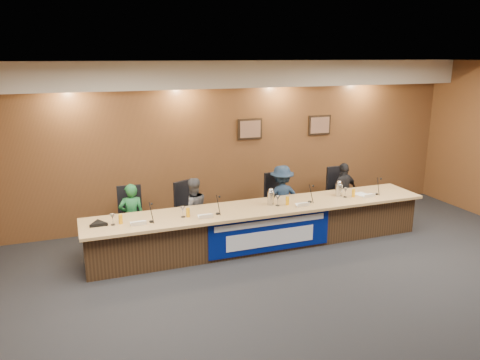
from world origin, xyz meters
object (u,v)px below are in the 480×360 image
object	(u,v)px
dais_body	(261,227)
panelist_a	(132,217)
panelist_c	(282,198)
speakerphone	(98,224)
office_chair_a	(131,221)
carafe_right	(339,190)
office_chair_b	(192,214)
panelist_b	(193,210)
banner	(271,233)
panelist_d	(343,192)
office_chair_d	(340,197)
carafe_mid	(271,198)
office_chair_c	(279,204)

from	to	relation	value
dais_body	panelist_a	world-z (taller)	panelist_a
panelist_c	speakerphone	size ratio (longest dim) A/B	3.97
office_chair_a	carafe_right	world-z (taller)	carafe_right
office_chair_b	dais_body	bearing A→B (deg)	-59.18
panelist_b	carafe_right	xyz separation A→B (m)	(2.65, -0.61, 0.27)
panelist_a	office_chair_b	distance (m)	1.10
panelist_a	office_chair_a	xyz separation A→B (m)	(0.00, 0.10, -0.11)
banner	speakerphone	xyz separation A→B (m)	(-2.75, 0.39, 0.40)
panelist_d	office_chair_d	bearing A→B (deg)	-105.79
office_chair_a	carafe_mid	world-z (taller)	carafe_mid
panelist_c	panelist_b	bearing A→B (deg)	4.99
carafe_mid	carafe_right	bearing A→B (deg)	1.15
panelist_b	carafe_mid	world-z (taller)	panelist_b
panelist_b	carafe_mid	xyz separation A→B (m)	(1.24, -0.64, 0.27)
panelist_c	carafe_right	world-z (taller)	panelist_c
dais_body	carafe_mid	distance (m)	0.55
office_chair_d	speakerphone	distance (m)	4.89
panelist_a	speakerphone	size ratio (longest dim) A/B	3.72
office_chair_b	banner	bearing A→B (deg)	-71.82
office_chair_d	carafe_right	bearing A→B (deg)	-125.75
panelist_c	office_chair_a	size ratio (longest dim) A/B	2.65
panelist_a	office_chair_d	bearing A→B (deg)	-175.86
panelist_d	office_chair_a	bearing A→B (deg)	-17.14
office_chair_d	carafe_right	xyz separation A→B (m)	(-0.50, -0.71, 0.38)
carafe_mid	speakerphone	distance (m)	2.92
dais_body	office_chair_d	size ratio (longest dim) A/B	12.50
speakerphone	panelist_c	bearing A→B (deg)	10.84
carafe_right	office_chair_d	bearing A→B (deg)	54.62
panelist_b	panelist_a	bearing A→B (deg)	-3.59
carafe_mid	panelist_a	bearing A→B (deg)	164.73
office_chair_c	office_chair_d	xyz separation A→B (m)	(1.39, 0.00, 0.00)
panelist_b	office_chair_d	distance (m)	3.15
panelist_d	carafe_mid	world-z (taller)	panelist_d
dais_body	panelist_a	distance (m)	2.26
office_chair_c	office_chair_d	size ratio (longest dim) A/B	1.00
carafe_right	panelist_d	bearing A→B (deg)	50.41
panelist_a	panelist_c	bearing A→B (deg)	-177.21
office_chair_d	banner	bearing A→B (deg)	-151.54
panelist_b	carafe_mid	size ratio (longest dim) A/B	5.06
office_chair_b	office_chair_a	bearing A→B (deg)	155.08
banner	speakerphone	size ratio (longest dim) A/B	6.88
panelist_d	office_chair_b	bearing A→B (deg)	-17.61
dais_body	office_chair_a	world-z (taller)	dais_body
office_chair_c	carafe_right	distance (m)	1.20
panelist_d	panelist_a	bearing A→B (deg)	-15.79
office_chair_d	carafe_mid	xyz separation A→B (m)	(-1.91, -0.74, 0.39)
office_chair_c	banner	bearing A→B (deg)	-127.47
panelist_b	office_chair_a	bearing A→B (deg)	-8.85
dais_body	panelist_d	xyz separation A→B (m)	(2.08, 0.63, 0.26)
office_chair_c	office_chair_b	bearing A→B (deg)	173.63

